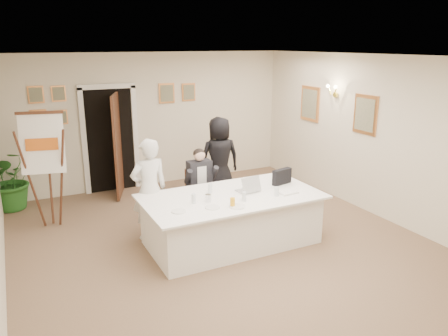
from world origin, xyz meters
TOP-DOWN VIEW (x-y plane):
  - floor at (0.00, 0.00)m, footprint 7.00×7.00m
  - ceiling at (0.00, 0.00)m, footprint 6.00×7.00m
  - wall_back at (0.00, 3.50)m, footprint 6.00×0.10m
  - wall_front at (0.00, -3.50)m, footprint 6.00×0.10m
  - wall_right at (3.00, 0.00)m, footprint 0.10×7.00m
  - doorway at (-0.88, 3.32)m, footprint 1.14×0.86m
  - pictures_back_wall at (-0.80, 3.47)m, footprint 3.40×0.06m
  - pictures_right_wall at (2.97, 1.20)m, footprint 0.06×2.20m
  - wall_sconce at (2.90, 1.20)m, footprint 0.20×0.30m
  - conference_table at (0.15, 0.10)m, footprint 2.67×1.43m
  - seated_man at (0.09, 1.14)m, footprint 0.63×0.66m
  - flip_chart at (-2.26, 1.98)m, footprint 0.69×0.49m
  - standing_man at (-0.90, 0.82)m, footprint 0.62×0.43m
  - standing_woman at (0.87, 2.00)m, footprint 0.85×0.60m
  - potted_palm at (-2.80, 3.20)m, footprint 1.18×1.08m
  - laptop at (0.46, 0.17)m, footprint 0.36×0.38m
  - laptop_bag at (1.13, 0.23)m, footprint 0.37×0.18m
  - paper_stack at (0.96, -0.19)m, footprint 0.29×0.21m
  - plate_left at (-0.80, -0.17)m, footprint 0.22×0.22m
  - plate_mid at (-0.33, -0.24)m, footprint 0.25×0.25m
  - plate_near at (-0.00, -0.36)m, footprint 0.28×0.28m
  - glass_a at (-0.49, 0.05)m, footprint 0.07×0.07m
  - glass_b at (0.20, -0.20)m, footprint 0.08×0.08m
  - glass_c at (0.74, -0.22)m, footprint 0.07×0.07m
  - glass_d at (-0.08, 0.36)m, footprint 0.07×0.07m
  - oj_glass at (-0.05, -0.32)m, footprint 0.08×0.08m
  - steel_jug at (-0.27, 0.01)m, footprint 0.11×0.11m

SIDE VIEW (x-z plane):
  - floor at x=0.00m, z-range 0.00..0.00m
  - conference_table at x=0.15m, z-range 0.01..0.78m
  - potted_palm at x=-2.80m, z-range 0.00..1.13m
  - seated_man at x=0.09m, z-range 0.00..1.29m
  - plate_left at x=-0.80m, z-range 0.78..0.79m
  - plate_mid at x=-0.33m, z-range 0.78..0.79m
  - plate_near at x=0.00m, z-range 0.78..0.79m
  - paper_stack at x=0.96m, z-range 0.78..0.80m
  - standing_man at x=-0.90m, z-range 0.00..1.61m
  - standing_woman at x=0.87m, z-range 0.00..1.63m
  - steel_jug at x=-0.27m, z-range 0.78..0.89m
  - oj_glass at x=-0.05m, z-range 0.78..0.91m
  - glass_a at x=-0.49m, z-range 0.77..0.92m
  - glass_b at x=0.20m, z-range 0.77..0.92m
  - glass_c at x=0.74m, z-range 0.77..0.92m
  - glass_d at x=-0.08m, z-range 0.77..0.92m
  - flip_chart at x=-2.26m, z-range -0.07..1.84m
  - laptop_bag at x=1.13m, z-range 0.78..1.02m
  - laptop at x=0.46m, z-range 0.78..1.05m
  - doorway at x=-0.88m, z-range -0.06..2.14m
  - wall_back at x=0.00m, z-range 0.00..2.80m
  - wall_front at x=0.00m, z-range 0.00..2.80m
  - wall_right at x=3.00m, z-range 0.00..2.80m
  - pictures_right_wall at x=2.97m, z-range 1.35..2.15m
  - pictures_back_wall at x=-0.80m, z-range 1.45..2.25m
  - wall_sconce at x=2.90m, z-range 1.98..2.22m
  - ceiling at x=0.00m, z-range 2.79..2.81m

